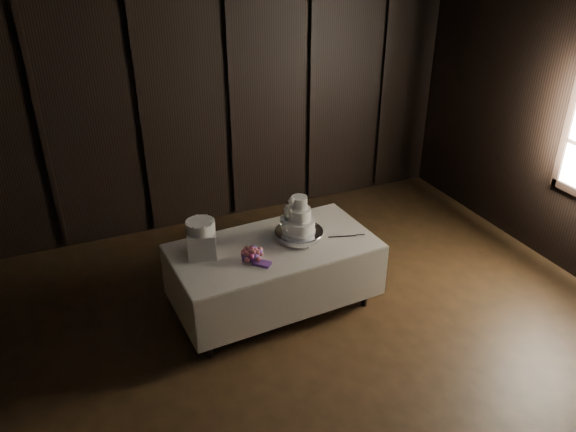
{
  "coord_description": "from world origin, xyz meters",
  "views": [
    {
      "loc": [
        -2.07,
        -3.01,
        3.58
      ],
      "look_at": [
        -0.17,
        1.33,
        1.05
      ],
      "focal_mm": 35.0,
      "sensor_mm": 36.0,
      "label": 1
    }
  ],
  "objects_px": {
    "cake_stand": "(299,235)",
    "small_cake": "(200,226)",
    "wedding_cake": "(297,219)",
    "display_table": "(274,275)",
    "box_pedestal": "(202,243)",
    "bouquet": "(252,254)"
  },
  "relations": [
    {
      "from": "display_table",
      "to": "small_cake",
      "type": "bearing_deg",
      "value": 167.45
    },
    {
      "from": "cake_stand",
      "to": "small_cake",
      "type": "bearing_deg",
      "value": 174.28
    },
    {
      "from": "bouquet",
      "to": "box_pedestal",
      "type": "xyz_separation_m",
      "value": [
        -0.4,
        0.27,
        0.07
      ]
    },
    {
      "from": "cake_stand",
      "to": "bouquet",
      "type": "distance_m",
      "value": 0.59
    },
    {
      "from": "wedding_cake",
      "to": "box_pedestal",
      "type": "relative_size",
      "value": 1.44
    },
    {
      "from": "display_table",
      "to": "wedding_cake",
      "type": "height_order",
      "value": "wedding_cake"
    },
    {
      "from": "bouquet",
      "to": "small_cake",
      "type": "xyz_separation_m",
      "value": [
        -0.4,
        0.27,
        0.25
      ]
    },
    {
      "from": "cake_stand",
      "to": "small_cake",
      "type": "height_order",
      "value": "small_cake"
    },
    {
      "from": "display_table",
      "to": "box_pedestal",
      "type": "xyz_separation_m",
      "value": [
        -0.68,
        0.11,
        0.47
      ]
    },
    {
      "from": "box_pedestal",
      "to": "small_cake",
      "type": "bearing_deg",
      "value": 0.0
    },
    {
      "from": "wedding_cake",
      "to": "box_pedestal",
      "type": "height_order",
      "value": "wedding_cake"
    },
    {
      "from": "wedding_cake",
      "to": "bouquet",
      "type": "bearing_deg",
      "value": -161.67
    },
    {
      "from": "small_cake",
      "to": "display_table",
      "type": "bearing_deg",
      "value": -9.22
    },
    {
      "from": "cake_stand",
      "to": "small_cake",
      "type": "distance_m",
      "value": 1.0
    },
    {
      "from": "display_table",
      "to": "bouquet",
      "type": "xyz_separation_m",
      "value": [
        -0.28,
        -0.16,
        0.4
      ]
    },
    {
      "from": "small_cake",
      "to": "bouquet",
      "type": "bearing_deg",
      "value": -34.13
    },
    {
      "from": "small_cake",
      "to": "cake_stand",
      "type": "bearing_deg",
      "value": -5.72
    },
    {
      "from": "wedding_cake",
      "to": "display_table",
      "type": "bearing_deg",
      "value": -178.4
    },
    {
      "from": "wedding_cake",
      "to": "small_cake",
      "type": "distance_m",
      "value": 0.94
    },
    {
      "from": "wedding_cake",
      "to": "small_cake",
      "type": "relative_size",
      "value": 1.39
    },
    {
      "from": "cake_stand",
      "to": "wedding_cake",
      "type": "bearing_deg",
      "value": -150.26
    },
    {
      "from": "bouquet",
      "to": "small_cake",
      "type": "distance_m",
      "value": 0.54
    }
  ]
}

